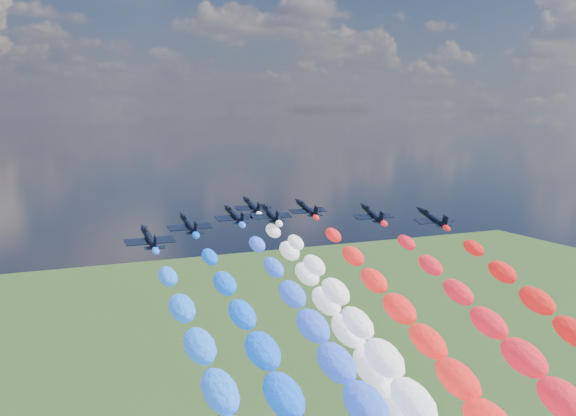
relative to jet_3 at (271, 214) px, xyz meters
name	(u,v)px	position (x,y,z in m)	size (l,w,h in m)	color
jet_0	(149,238)	(-28.14, -16.28, 0.00)	(8.11, 10.88, 2.40)	black
jet_1	(189,224)	(-18.55, -5.79, 0.00)	(8.11, 10.88, 2.40)	black
jet_2	(234,215)	(-7.30, 1.19, 0.00)	(8.11, 10.88, 2.40)	black
jet_3	(271,214)	(0.00, 0.00, 0.00)	(8.11, 10.88, 2.40)	black
jet_4	(252,206)	(0.85, 12.89, 0.00)	(8.11, 10.88, 2.40)	black
trail_4	(384,403)	(0.85, -42.81, -22.80)	(7.12, 109.64, 50.29)	white
jet_5	(307,209)	(9.93, 3.76, 0.00)	(8.11, 10.88, 2.40)	black
jet_6	(372,214)	(18.85, -8.30, 0.00)	(8.11, 10.88, 2.40)	black
jet_7	(433,218)	(26.87, -17.60, 0.00)	(8.11, 10.88, 2.40)	black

